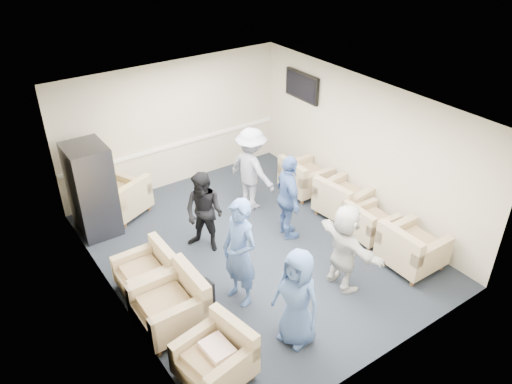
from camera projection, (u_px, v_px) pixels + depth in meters
floor at (255, 249)px, 9.00m from camera, size 6.00×6.00×0.00m
ceiling at (255, 108)px, 7.61m from camera, size 6.00×6.00×0.00m
back_wall at (173, 125)px, 10.42m from camera, size 5.00×0.02×2.70m
front_wall at (392, 283)px, 6.19m from camera, size 5.00×0.02×2.70m
left_wall at (110, 234)px, 7.08m from camera, size 0.02×6.00×2.70m
right_wall at (362, 147)px, 9.53m from camera, size 0.02×6.00×2.70m
chair_rail at (176, 145)px, 10.63m from camera, size 4.98×0.04×0.06m
tv at (302, 86)px, 10.40m from camera, size 0.10×1.00×0.58m
armchair_left_near at (218, 358)px, 6.47m from camera, size 0.97×0.97×0.67m
armchair_left_mid at (174, 306)px, 7.23m from camera, size 0.94×0.94×0.75m
armchair_left_far at (149, 273)px, 7.93m from camera, size 0.81×0.81×0.65m
armchair_right_near at (410, 250)px, 8.39m from camera, size 0.91×0.91×0.72m
armchair_right_midnear at (369, 224)px, 9.14m from camera, size 0.79×0.79×0.60m
armchair_right_midfar at (341, 201)px, 9.73m from camera, size 0.99×0.99×0.71m
armchair_right_far at (303, 179)px, 10.51m from camera, size 0.88×0.88×0.69m
armchair_corner at (124, 199)px, 9.79m from camera, size 1.14×1.14×0.69m
vending_machine at (92, 190)px, 9.06m from camera, size 0.72×0.83×1.76m
backpack at (203, 292)px, 7.64m from camera, size 0.32×0.24×0.50m
pillow at (217, 349)px, 6.37m from camera, size 0.35×0.45×0.12m
person_front_left at (297, 298)px, 6.80m from camera, size 0.65×0.85×1.54m
person_mid_left at (240, 253)px, 7.44m from camera, size 0.53×0.72×1.80m
person_back_left at (204, 213)px, 8.64m from camera, size 0.87×0.92×1.51m
person_back_right at (251, 169)px, 9.79m from camera, size 0.83×1.20×1.71m
person_mid_right at (288, 198)px, 8.93m from camera, size 0.69×1.04×1.64m
person_front_right at (345, 247)px, 7.80m from camera, size 0.51×1.42×1.51m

